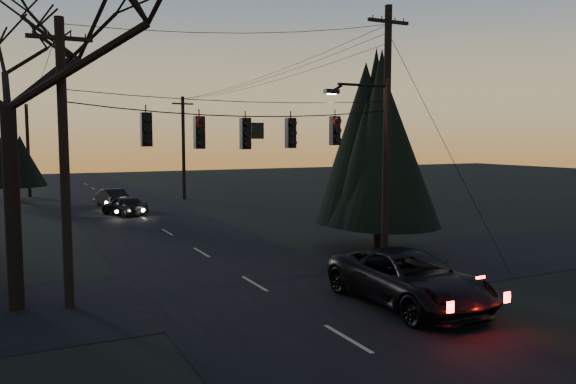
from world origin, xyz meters
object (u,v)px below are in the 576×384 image
suv_near (409,279)px  utility_pole_far_l (30,197)px  utility_pole_right (384,268)px  utility_pole_far_r (184,199)px  bare_tree_left (4,25)px  evergreen_right (379,147)px  sedan_oncoming_a (124,206)px  utility_pole_left (70,307)px  sedan_oncoming_b (111,198)px

suv_near → utility_pole_far_l: bearing=102.3°
utility_pole_far_l → utility_pole_right: bearing=-72.3°
utility_pole_right → utility_pole_far_l: 37.79m
utility_pole_far_r → suv_near: size_ratio=1.47×
bare_tree_left → suv_near: bearing=-24.7°
bare_tree_left → evergreen_right: 15.11m
bare_tree_left → sedan_oncoming_a: size_ratio=3.13×
utility_pole_far_l → suv_near: 41.43m
utility_pole_far_r → suv_near: 32.48m
sedan_oncoming_a → utility_pole_far_l: bearing=-94.3°
utility_pole_right → utility_pole_left: utility_pole_right is taller
bare_tree_left → evergreen_right: (14.52, 2.24, -3.55)m
suv_near → sedan_oncoming_a: suv_near is taller
evergreen_right → utility_pole_far_r: bearing=93.6°
utility_pole_far_l → bare_tree_left: size_ratio=0.68×
utility_pole_far_l → utility_pole_far_r: bearing=-34.8°
bare_tree_left → evergreen_right: size_ratio=1.44×
utility_pole_right → utility_pole_left: (-11.50, 0.00, 0.00)m
evergreen_right → sedan_oncoming_b: (-7.90, 22.75, -4.01)m
suv_near → evergreen_right: bearing=60.8°
utility_pole_far_r → utility_pole_far_l: (-11.50, 8.00, 0.00)m
utility_pole_far_r → utility_pole_left: bearing=-112.3°
evergreen_right → suv_near: (-3.90, -7.11, -3.86)m
sedan_oncoming_b → utility_pole_right: bearing=94.6°
utility_pole_left → bare_tree_left: bare_tree_left is taller
utility_pole_far_r → evergreen_right: bearing=-86.4°
bare_tree_left → suv_near: 13.83m
suv_near → sedan_oncoming_b: 30.13m
utility_pole_left → sedan_oncoming_b: 26.01m
utility_pole_far_r → bare_tree_left: 31.48m
utility_pole_far_r → bare_tree_left: size_ratio=0.72×
utility_pole_left → sedan_oncoming_b: utility_pole_left is taller
utility_pole_right → bare_tree_left: size_ratio=0.85×
bare_tree_left → sedan_oncoming_a: bare_tree_left is taller
utility_pole_right → utility_pole_far_r: size_ratio=1.18×
utility_pole_right → utility_pole_left: size_ratio=1.18×
bare_tree_left → utility_pole_left: bearing=-19.1°
utility_pole_left → suv_near: 10.22m
suv_near → bare_tree_left: bearing=154.8°
suv_near → sedan_oncoming_a: bearing=98.8°
utility_pole_far_r → sedan_oncoming_b: bearing=-158.2°
utility_pole_far_l → bare_tree_left: (-1.42, -35.51, 8.22)m
utility_pole_right → evergreen_right: (1.60, 2.73, 4.67)m
utility_pole_left → sedan_oncoming_b: bearing=78.5°
utility_pole_left → bare_tree_left: bearing=160.9°
utility_pole_left → utility_pole_far_r: bearing=67.7°
evergreen_right → utility_pole_left: bearing=-168.2°
utility_pole_right → sedan_oncoming_b: bearing=103.9°
sedan_oncoming_b → utility_pole_far_r: bearing=-167.5°
utility_pole_left → evergreen_right: size_ratio=1.04×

